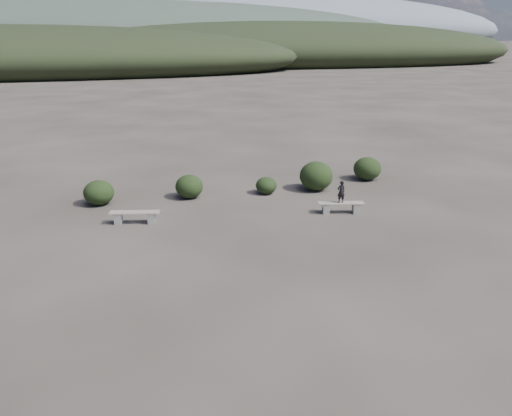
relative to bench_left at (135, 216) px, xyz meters
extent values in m
plane|color=#2E2823|center=(4.61, -5.98, -0.28)|extent=(1200.00, 1200.00, 0.00)
cube|color=slate|center=(-0.61, 0.13, -0.08)|extent=(0.33, 0.41, 0.42)
cube|color=slate|center=(0.61, -0.13, -0.08)|extent=(0.33, 0.41, 0.42)
cube|color=gray|center=(0.00, 0.00, 0.16)|extent=(1.91, 0.78, 0.05)
cube|color=slate|center=(7.39, -0.70, -0.08)|extent=(0.32, 0.40, 0.40)
cube|color=slate|center=(8.57, -0.96, -0.08)|extent=(0.32, 0.40, 0.40)
cube|color=gray|center=(7.98, -0.83, 0.14)|extent=(1.85, 0.76, 0.05)
imported|color=black|center=(7.95, -0.83, 0.61)|extent=(0.34, 0.23, 0.89)
ellipsoid|color=black|center=(-1.40, 2.67, 0.23)|extent=(1.26, 1.26, 1.03)
ellipsoid|color=black|center=(2.37, 2.65, 0.23)|extent=(1.20, 1.20, 1.03)
ellipsoid|color=black|center=(5.78, 2.43, 0.09)|extent=(0.95, 0.95, 0.76)
ellipsoid|color=black|center=(8.14, 2.43, 0.38)|extent=(1.51, 1.51, 1.32)
ellipsoid|color=black|center=(11.18, 3.44, 0.28)|extent=(1.34, 1.34, 1.12)
ellipsoid|color=black|center=(-20.39, 84.02, 2.42)|extent=(110.00, 40.00, 12.00)
ellipsoid|color=black|center=(39.61, 104.02, 2.87)|extent=(120.00, 44.00, 14.00)
ellipsoid|color=#2F3A30|center=(4.61, 154.02, 5.12)|extent=(190.00, 64.00, 24.00)
ellipsoid|color=slate|center=(74.61, 294.02, 9.62)|extent=(340.00, 110.00, 44.00)
ellipsoid|color=#939CA6|center=(-25.39, 394.02, 12.32)|extent=(460.00, 140.00, 56.00)
camera|label=1|loc=(0.14, -18.18, 6.42)|focal=35.00mm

